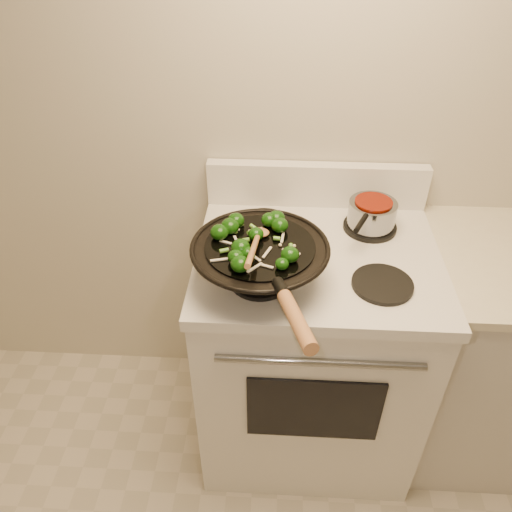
{
  "coord_description": "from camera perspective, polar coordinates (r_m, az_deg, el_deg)",
  "views": [
    {
      "loc": [
        -0.22,
        -0.11,
        1.88
      ],
      "look_at": [
        -0.28,
        1.0,
        1.03
      ],
      "focal_mm": 35.0,
      "sensor_mm": 36.0,
      "label": 1
    }
  ],
  "objects": [
    {
      "name": "stove",
      "position": [
        1.91,
        6.1,
        -10.42
      ],
      "size": [
        0.78,
        0.67,
        1.08
      ],
      "color": "white",
      "rests_on": "ground"
    },
    {
      "name": "wooden_spoon",
      "position": [
        1.36,
        -0.02,
        1.7
      ],
      "size": [
        0.06,
        0.28,
        0.09
      ],
      "color": "#9D663E",
      "rests_on": "wok"
    },
    {
      "name": "stirfry",
      "position": [
        1.4,
        -0.39,
        2.18
      ],
      "size": [
        0.26,
        0.28,
        0.05
      ],
      "color": "#0F3708",
      "rests_on": "wok"
    },
    {
      "name": "saucepan",
      "position": [
        1.71,
        13.09,
        4.73
      ],
      "size": [
        0.16,
        0.24,
        0.09
      ],
      "color": "gray",
      "rests_on": "stove"
    },
    {
      "name": "wok",
      "position": [
        1.43,
        0.5,
        -0.6
      ],
      "size": [
        0.4,
        0.65,
        0.2
      ],
      "color": "black",
      "rests_on": "stove"
    }
  ]
}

